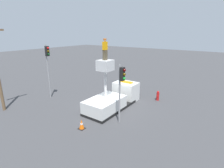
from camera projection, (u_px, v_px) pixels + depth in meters
The scene contains 7 objects.
ground_plane at pixel (110, 108), 16.53m from camera, with size 120.00×120.00×0.00m, color #424244.
bucket_truck at pixel (113, 98), 16.64m from camera, with size 6.44×2.41×4.70m.
worker at pixel (105, 49), 14.33m from camera, with size 0.40×0.26×1.75m.
traffic_light_pole at pixel (121, 83), 13.00m from camera, with size 0.34×0.57×4.66m.
traffic_light_across at pixel (48, 61), 18.05m from camera, with size 0.34×0.57×5.73m.
fire_hydrant at pixel (158, 96), 18.38m from camera, with size 0.53×0.29×1.03m.
traffic_cone_rear at pixel (82, 124), 12.98m from camera, with size 0.46×0.46×0.76m.
Camera 1 is at (-12.27, -8.89, 6.99)m, focal length 28.00 mm.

